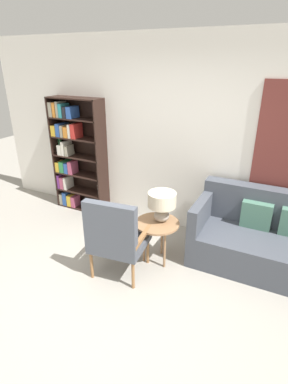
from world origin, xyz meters
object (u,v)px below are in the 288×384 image
couch (271,241)px  bookshelf (74,154)px  armchair (115,235)px  table_lamp (162,203)px  side_table (157,227)px

couch → bookshelf: bearing=175.2°
armchair → table_lamp: size_ratio=2.68×
bookshelf → table_lamp: bearing=-21.4°
armchair → side_table: (0.29, 0.49, -0.07)m
couch → side_table: (-1.27, -0.54, 0.16)m
bookshelf → side_table: 2.07m
armchair → table_lamp: (0.32, 0.55, 0.23)m
armchair → table_lamp: bearing=59.6°
armchair → side_table: 0.57m
side_table → armchair: bearing=-121.0°
armchair → couch: size_ratio=0.54×
bookshelf → side_table: size_ratio=3.33×
armchair → couch: (1.57, 1.03, -0.22)m
side_table → table_lamp: 0.31m
bookshelf → couch: size_ratio=1.00×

